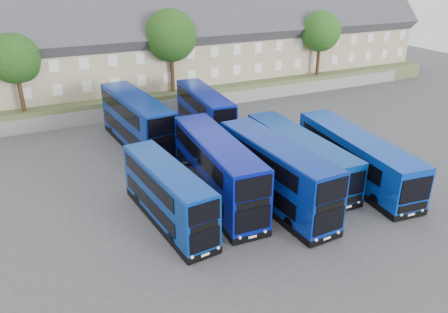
# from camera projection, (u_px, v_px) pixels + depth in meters

# --- Properties ---
(ground) EXTENTS (120.00, 120.00, 0.00)m
(ground) POSITION_uv_depth(u_px,v_px,m) (273.00, 215.00, 29.59)
(ground) COLOR #404045
(ground) RESTS_ON ground
(retaining_wall) EXTENTS (70.00, 0.40, 1.50)m
(retaining_wall) POSITION_uv_depth(u_px,v_px,m) (162.00, 107.00, 49.05)
(retaining_wall) COLOR slate
(retaining_wall) RESTS_ON ground
(earth_bank) EXTENTS (80.00, 20.00, 2.00)m
(earth_bank) POSITION_uv_depth(u_px,v_px,m) (137.00, 85.00, 57.18)
(earth_bank) COLOR #505932
(earth_bank) RESTS_ON ground
(terrace_row) EXTENTS (66.00, 10.40, 11.20)m
(terrace_row) POSITION_uv_depth(u_px,v_px,m) (190.00, 42.00, 53.98)
(terrace_row) COLOR tan
(terrace_row) RESTS_ON earth_bank
(dd_front_left) EXTENTS (3.24, 10.00, 3.90)m
(dd_front_left) POSITION_uv_depth(u_px,v_px,m) (168.00, 196.00, 28.07)
(dd_front_left) COLOR navy
(dd_front_left) RESTS_ON ground
(dd_front_mid) EXTENTS (3.27, 11.69, 4.60)m
(dd_front_mid) POSITION_uv_depth(u_px,v_px,m) (217.00, 171.00, 30.61)
(dd_front_mid) COLOR #071285
(dd_front_mid) RESTS_ON ground
(dd_front_right) EXTENTS (3.14, 11.46, 4.51)m
(dd_front_right) POSITION_uv_depth(u_px,v_px,m) (275.00, 175.00, 30.16)
(dd_front_right) COLOR navy
(dd_front_right) RESTS_ON ground
(dd_rear_left) EXTENTS (3.81, 12.19, 4.77)m
(dd_rear_left) POSITION_uv_depth(u_px,v_px,m) (137.00, 123.00, 39.59)
(dd_rear_left) COLOR navy
(dd_rear_left) RESTS_ON ground
(dd_rear_right) EXTENTS (3.14, 10.87, 4.27)m
(dd_rear_right) POSITION_uv_depth(u_px,v_px,m) (205.00, 113.00, 42.84)
(dd_rear_right) COLOR #081994
(dd_rear_right) RESTS_ON ground
(coach_east_a) EXTENTS (2.83, 12.54, 3.41)m
(coach_east_a) POSITION_uv_depth(u_px,v_px,m) (299.00, 156.00, 34.40)
(coach_east_a) COLOR navy
(coach_east_a) RESTS_ON ground
(coach_east_b) EXTENTS (4.07, 13.27, 3.57)m
(coach_east_b) POSITION_uv_depth(u_px,v_px,m) (355.00, 158.00, 33.89)
(coach_east_b) COLOR #0833A0
(coach_east_b) RESTS_ON ground
(tree_west) EXTENTS (4.80, 4.80, 7.65)m
(tree_west) POSITION_uv_depth(u_px,v_px,m) (16.00, 60.00, 41.91)
(tree_west) COLOR #382314
(tree_west) RESTS_ON earth_bank
(tree_mid) EXTENTS (5.76, 5.76, 9.18)m
(tree_mid) POSITION_uv_depth(u_px,v_px,m) (172.00, 37.00, 48.23)
(tree_mid) COLOR #382314
(tree_mid) RESTS_ON earth_bank
(tree_east) EXTENTS (5.12, 5.12, 8.16)m
(tree_east) POSITION_uv_depth(u_px,v_px,m) (321.00, 33.00, 56.01)
(tree_east) COLOR #382314
(tree_east) RESTS_ON earth_bank
(tree_far) EXTENTS (5.44, 5.44, 8.67)m
(tree_far) POSITION_uv_depth(u_px,v_px,m) (325.00, 21.00, 64.00)
(tree_far) COLOR #382314
(tree_far) RESTS_ON earth_bank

